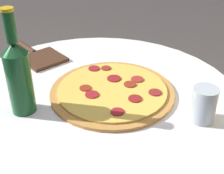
# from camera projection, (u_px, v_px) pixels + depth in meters

# --- Properties ---
(table) EXTENTS (0.89, 0.89, 0.76)m
(table) POSITION_uv_depth(u_px,v_px,m) (97.00, 140.00, 1.03)
(table) COLOR white
(table) RESTS_ON ground_plane
(pizza) EXTENTS (0.38, 0.38, 0.02)m
(pizza) POSITION_uv_depth(u_px,v_px,m) (112.00, 90.00, 0.95)
(pizza) COLOR #B77F3D
(pizza) RESTS_ON table
(beer_bottle) EXTENTS (0.07, 0.07, 0.29)m
(beer_bottle) POSITION_uv_depth(u_px,v_px,m) (19.00, 75.00, 0.81)
(beer_bottle) COLOR #144C23
(beer_bottle) RESTS_ON table
(pizza_paddle) EXTENTS (0.26, 0.19, 0.02)m
(pizza_paddle) POSITION_uv_depth(u_px,v_px,m) (40.00, 56.00, 1.15)
(pizza_paddle) COLOR #422819
(pizza_paddle) RESTS_ON table
(drinking_glass) EXTENTS (0.07, 0.07, 0.10)m
(drinking_glass) POSITION_uv_depth(u_px,v_px,m) (204.00, 105.00, 0.81)
(drinking_glass) COLOR #ADBCC6
(drinking_glass) RESTS_ON table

